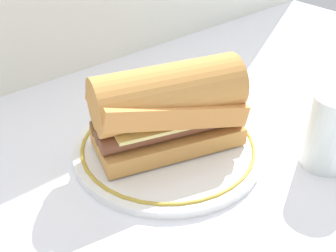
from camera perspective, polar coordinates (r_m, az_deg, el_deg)
ground_plane at (r=0.63m, az=2.21°, el=-3.37°), size 1.50×1.50×0.00m
plate at (r=0.62m, az=-0.00°, el=-2.86°), size 0.28×0.28×0.01m
sausage_sandwich at (r=0.58m, az=-0.00°, el=2.61°), size 0.23×0.16×0.12m
drinking_glass at (r=0.62m, az=21.18°, el=-1.25°), size 0.07×0.07×0.11m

